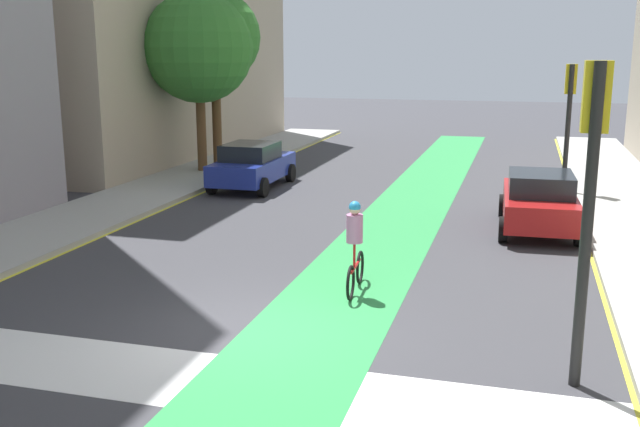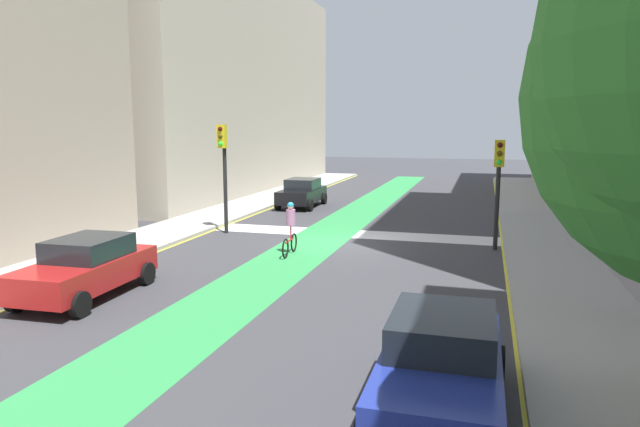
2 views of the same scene
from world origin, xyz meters
The scene contains 14 objects.
ground_plane centered at (0.00, 0.00, 0.00)m, with size 120.00×120.00×0.00m, color #38383D.
bike_lane_paint centered at (1.07, 0.00, 0.00)m, with size 2.40×60.00×0.01m, color #2D8C47.
crosswalk_band centered at (0.00, -2.00, 0.00)m, with size 12.00×1.80×0.01m, color silver.
sidewalk_left centered at (-7.50, 0.00, 0.07)m, with size 3.00×60.00×0.15m, color #9E9E99.
curb_stripe_left centered at (-6.00, 0.00, 0.01)m, with size 0.16×60.00×0.01m, color yellow.
sidewalk_right centered at (7.50, 0.00, 0.07)m, with size 3.00×60.00×0.15m, color #9E9E99.
curb_stripe_right centered at (6.00, 0.00, 0.01)m, with size 0.16×60.00×0.01m, color yellow.
buildings_right_row centered at (12.89, -0.29, 9.12)m, with size 8.56×56.75×21.26m.
traffic_signal_near_right centered at (5.19, -0.59, 3.17)m, with size 0.35×0.52×4.53m.
traffic_signal_near_left centered at (-5.68, -0.30, 2.81)m, with size 0.35×0.52×4.00m.
car_red_right_far centered at (4.79, 8.65, 0.80)m, with size 2.15×4.26×1.57m.
car_blue_left_far centered at (-4.67, 12.34, 0.80)m, with size 2.03×4.20×1.57m.
car_black_right_near centered at (4.54, -9.12, 0.80)m, with size 2.09×4.23×1.57m.
cyclist_in_lane centered at (1.26, 2.39, 0.97)m, with size 0.32×1.73×1.86m.
Camera 2 is at (-5.20, 21.02, 4.48)m, focal length 32.07 mm.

